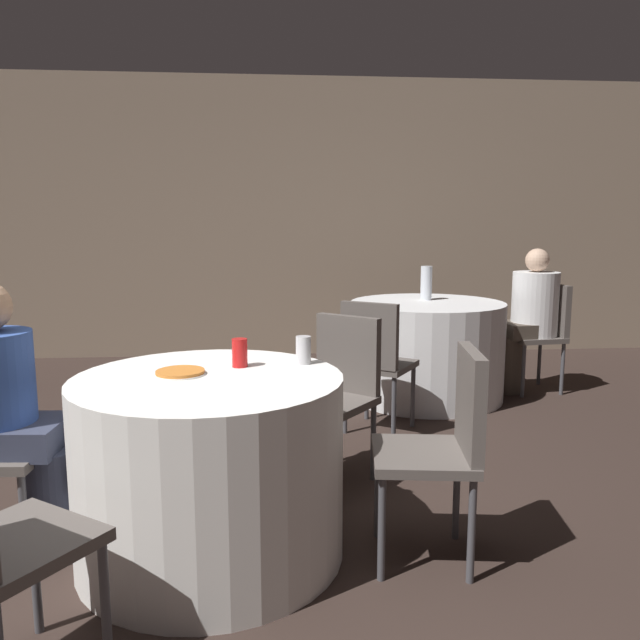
% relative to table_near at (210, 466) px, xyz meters
% --- Properties ---
extents(ground_plane, '(16.00, 16.00, 0.00)m').
position_rel_table_near_xyz_m(ground_plane, '(-0.24, -0.12, -0.38)').
color(ground_plane, '#332621').
extents(wall_back, '(16.00, 0.06, 2.80)m').
position_rel_table_near_xyz_m(wall_back, '(-0.24, 3.99, 1.02)').
color(wall_back, gray).
rests_on(wall_back, ground_plane).
extents(table_near, '(1.09, 1.09, 0.76)m').
position_rel_table_near_xyz_m(table_near, '(0.00, 0.00, 0.00)').
color(table_near, white).
rests_on(table_near, ground_plane).
extents(table_far, '(1.19, 1.19, 0.76)m').
position_rel_table_near_xyz_m(table_far, '(1.48, 2.25, 0.00)').
color(table_far, white).
rests_on(table_far, ground_plane).
extents(chair_near_east, '(0.45, 0.45, 0.87)m').
position_rel_table_near_xyz_m(chair_near_east, '(0.95, -0.13, 0.15)').
color(chair_near_east, '#59514C').
rests_on(chair_near_east, ground_plane).
extents(chair_near_northeast, '(0.56, 0.56, 0.87)m').
position_rel_table_near_xyz_m(chair_near_northeast, '(0.61, 0.73, 0.15)').
color(chair_near_northeast, '#59514C').
rests_on(chair_near_northeast, ground_plane).
extents(chair_far_southwest, '(0.55, 0.55, 0.87)m').
position_rel_table_near_xyz_m(chair_far_southwest, '(0.92, 1.41, 0.15)').
color(chair_far_southwest, '#59514C').
rests_on(chair_far_southwest, ground_plane).
extents(chair_far_east, '(0.45, 0.44, 0.87)m').
position_rel_table_near_xyz_m(chair_far_east, '(2.48, 2.36, 0.15)').
color(chair_far_east, '#59514C').
rests_on(chair_far_east, ground_plane).
extents(person_blue_shirt, '(0.50, 0.34, 1.14)m').
position_rel_table_near_xyz_m(person_blue_shirt, '(-0.79, 0.06, 0.20)').
color(person_blue_shirt, '#33384C').
rests_on(person_blue_shirt, ground_plane).
extents(person_white_shirt, '(0.52, 0.39, 1.16)m').
position_rel_table_near_xyz_m(person_white_shirt, '(2.33, 2.35, 0.22)').
color(person_white_shirt, '#4C4238').
rests_on(person_white_shirt, ground_plane).
extents(pizza_plate_near, '(0.21, 0.21, 0.02)m').
position_rel_table_near_xyz_m(pizza_plate_near, '(-0.11, 0.04, 0.39)').
color(pizza_plate_near, white).
rests_on(pizza_plate_near, table_near).
extents(soda_can_silver, '(0.07, 0.07, 0.12)m').
position_rel_table_near_xyz_m(soda_can_silver, '(0.40, 0.20, 0.44)').
color(soda_can_silver, silver).
rests_on(soda_can_silver, table_near).
extents(soda_can_red, '(0.07, 0.07, 0.12)m').
position_rel_table_near_xyz_m(soda_can_red, '(0.12, 0.16, 0.44)').
color(soda_can_red, red).
rests_on(soda_can_red, table_near).
extents(bottle_far, '(0.09, 0.09, 0.27)m').
position_rel_table_near_xyz_m(bottle_far, '(1.50, 2.37, 0.51)').
color(bottle_far, silver).
rests_on(bottle_far, table_far).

